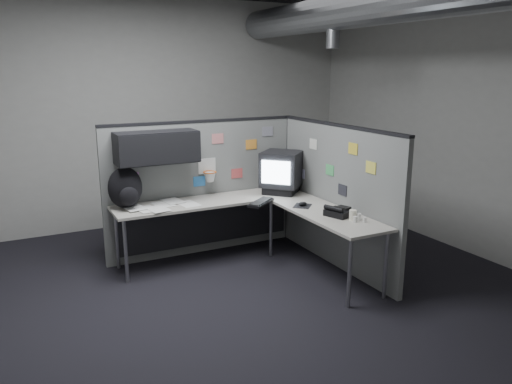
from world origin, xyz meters
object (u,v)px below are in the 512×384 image
desk (242,213)px  monitor (282,172)px  phone (338,212)px  keyboard (261,202)px  backpack (126,188)px

desk → monitor: bearing=19.3°
desk → phone: phone is taller
desk → keyboard: size_ratio=5.55×
desk → monitor: (0.65, 0.23, 0.38)m
backpack → monitor: bearing=14.7°
keyboard → phone: (0.50, -0.79, 0.03)m
desk → backpack: (-1.22, 0.37, 0.34)m
keyboard → backpack: 1.50m
keyboard → phone: size_ratio=1.38×
desk → monitor: size_ratio=3.67×
monitor → desk: bearing=-158.8°
backpack → keyboard: bearing=-0.9°
desk → backpack: backpack is taller
phone → desk: bearing=117.1°
monitor → keyboard: size_ratio=1.51×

